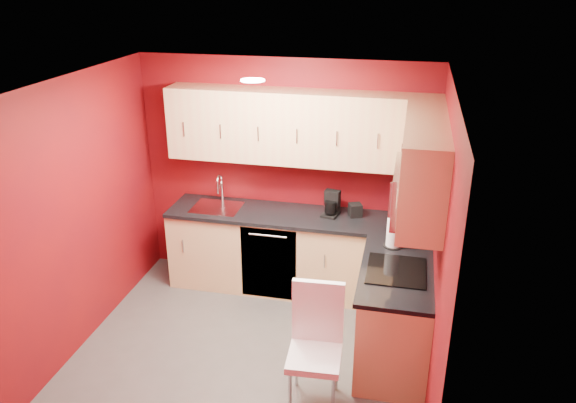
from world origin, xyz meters
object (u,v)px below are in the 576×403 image
at_px(sink, 217,204).
at_px(dining_chair, 315,351).
at_px(paper_towel, 394,231).
at_px(napkin_holder, 355,210).
at_px(microwave, 417,192).
at_px(coffee_maker, 331,204).

relative_size(sink, dining_chair, 0.50).
bearing_deg(paper_towel, napkin_holder, 124.40).
bearing_deg(paper_towel, microwave, -70.37).
relative_size(sink, coffee_maker, 1.96).
relative_size(napkin_holder, dining_chair, 0.13).
relative_size(sink, napkin_holder, 3.82).
height_order(microwave, napkin_holder, microwave).
relative_size(coffee_maker, paper_towel, 0.84).
height_order(microwave, paper_towel, microwave).
bearing_deg(napkin_holder, microwave, -61.47).
distance_m(microwave, coffee_maker, 1.48).
bearing_deg(dining_chair, microwave, 43.18).
distance_m(napkin_holder, dining_chair, 1.88).
relative_size(microwave, napkin_holder, 5.58).
relative_size(microwave, sink, 1.46).
bearing_deg(sink, microwave, -25.60).
height_order(microwave, coffee_maker, microwave).
xyz_separation_m(sink, napkin_holder, (1.50, 0.08, 0.03)).
distance_m(sink, paper_towel, 2.00).
height_order(sink, coffee_maker, sink).
distance_m(coffee_maker, paper_towel, 0.89).
bearing_deg(microwave, coffee_maker, 129.25).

